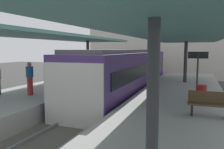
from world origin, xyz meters
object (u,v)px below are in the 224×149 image
(platform_bench, at_px, (209,103))
(platform_sign, at_px, (198,64))
(passenger_near_bench, at_px, (30,78))
(litter_bin, at_px, (201,94))
(commuter_train, at_px, (128,72))

(platform_bench, distance_m, platform_sign, 3.30)
(passenger_near_bench, bearing_deg, litter_bin, 7.42)
(platform_sign, relative_size, passenger_near_bench, 1.31)
(litter_bin, relative_size, passenger_near_bench, 0.47)
(platform_bench, xyz_separation_m, passenger_near_bench, (-8.34, 0.86, 0.41))
(platform_sign, bearing_deg, commuter_train, 138.30)
(platform_sign, xyz_separation_m, litter_bin, (0.19, -1.14, -1.22))
(platform_sign, bearing_deg, platform_bench, -82.39)
(platform_bench, bearing_deg, passenger_near_bench, 174.14)
(platform_sign, relative_size, litter_bin, 2.76)
(platform_sign, bearing_deg, passenger_near_bench, -164.48)
(commuter_train, xyz_separation_m, platform_sign, (4.59, -4.09, 0.90))
(commuter_train, distance_m, litter_bin, 7.09)
(commuter_train, distance_m, platform_bench, 8.73)
(commuter_train, relative_size, platform_sign, 7.10)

